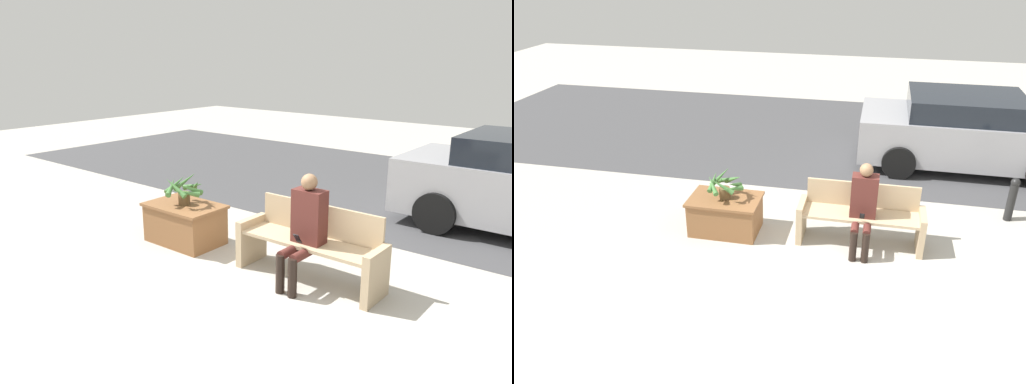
% 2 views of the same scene
% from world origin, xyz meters
% --- Properties ---
extents(ground_plane, '(30.00, 30.00, 0.00)m').
position_xyz_m(ground_plane, '(0.00, 0.00, 0.00)').
color(ground_plane, '#ADA89E').
extents(road_surface, '(20.00, 6.00, 0.01)m').
position_xyz_m(road_surface, '(0.00, 5.33, 0.00)').
color(road_surface, '#424244').
rests_on(road_surface, ground_plane).
extents(bench, '(1.83, 0.52, 0.89)m').
position_xyz_m(bench, '(0.04, 0.78, 0.44)').
color(bench, tan).
rests_on(bench, ground_plane).
extents(person_seated, '(0.37, 0.60, 1.32)m').
position_xyz_m(person_seated, '(0.07, 0.60, 0.73)').
color(person_seated, '#51231E').
rests_on(person_seated, ground_plane).
extents(planter_box, '(1.08, 0.73, 0.57)m').
position_xyz_m(planter_box, '(-2.00, 0.66, 0.30)').
color(planter_box, brown).
rests_on(planter_box, ground_plane).
extents(potted_plant, '(0.59, 0.58, 0.45)m').
position_xyz_m(potted_plant, '(-2.00, 0.66, 0.79)').
color(potted_plant, brown).
rests_on(potted_plant, planter_box).
extents(parked_car, '(4.12, 1.98, 1.46)m').
position_xyz_m(parked_car, '(1.88, 4.15, 0.73)').
color(parked_car, '#99999E').
rests_on(parked_car, ground_plane).
extents(bollard_post, '(0.14, 0.14, 0.74)m').
position_xyz_m(bollard_post, '(2.36, 1.97, 0.39)').
color(bollard_post, black).
rests_on(bollard_post, ground_plane).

